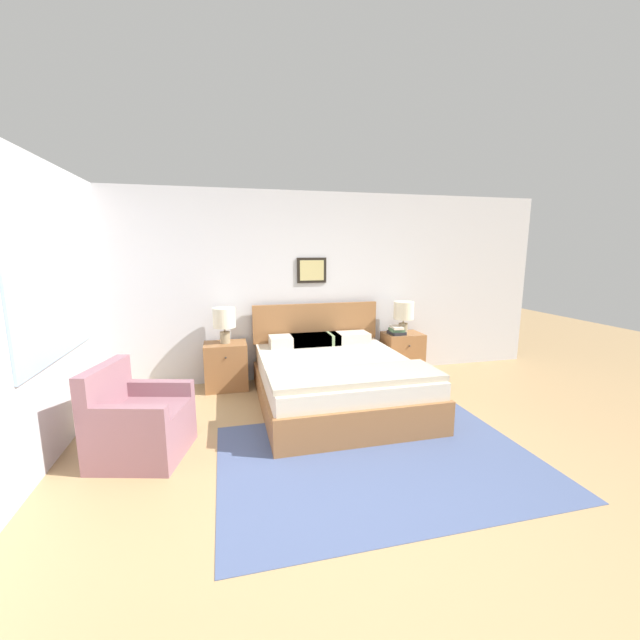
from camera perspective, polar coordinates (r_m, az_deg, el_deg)
name	(u,v)px	position (r m, az deg, el deg)	size (l,w,h in m)	color
ground_plane	(375,497)	(3.23, 8.06, -24.16)	(16.00, 16.00, 0.00)	tan
wall_back	(299,287)	(5.53, -3.09, 4.85)	(7.44, 0.09, 2.60)	silver
wall_left	(49,308)	(4.23, -34.71, 1.39)	(0.08, 5.32, 2.60)	silver
area_rug_main	(379,459)	(3.69, 8.60, -19.40)	(2.77, 1.95, 0.01)	#47567F
bed	(336,379)	(4.72, 2.29, -8.54)	(1.78, 2.15, 1.07)	#936038
armchair	(138,424)	(3.93, -24.93, -13.62)	(0.88, 0.87, 0.84)	#8E606B
nightstand_near_window	(226,366)	(5.34, -13.49, -6.50)	(0.54, 0.45, 0.62)	#936038
nightstand_by_door	(402,354)	(5.90, 11.87, -4.82)	(0.54, 0.45, 0.62)	#936038
table_lamp_near_window	(224,320)	(5.20, -13.76, 0.03)	(0.29, 0.29, 0.46)	gray
table_lamp_by_door	(404,312)	(5.77, 12.07, 1.10)	(0.29, 0.29, 0.46)	gray
book_thick_bottom	(397,333)	(5.74, 11.07, -1.84)	(0.21, 0.25, 0.04)	#232328
book_hardcover_middle	(397,330)	(5.73, 11.08, -1.42)	(0.20, 0.22, 0.04)	#4C7551
book_novel_upper	(397,327)	(5.72, 11.10, -1.06)	(0.17, 0.25, 0.03)	silver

